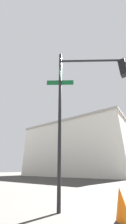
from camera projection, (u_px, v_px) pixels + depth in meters
name	position (u px, v px, depth m)	size (l,w,h in m)	color
traffic_signal_near	(90.00, 86.00, 5.28)	(2.94, 2.11, 5.97)	black
building_stucco	(86.00, 152.00, 28.96)	(19.69, 19.12, 9.49)	silver
traffic_cone	(121.00, 203.00, 3.16)	(0.36, 0.36, 0.70)	orange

